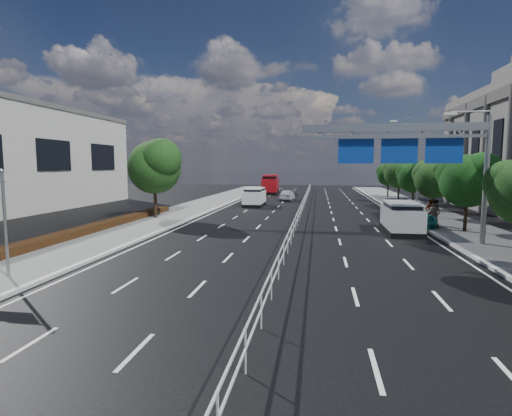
# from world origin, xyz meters

# --- Properties ---
(ground) EXTENTS (160.00, 160.00, 0.00)m
(ground) POSITION_xyz_m (0.00, 0.00, 0.00)
(ground) COLOR black
(ground) RESTS_ON ground
(kerb_near) EXTENTS (0.25, 140.00, 0.15)m
(kerb_near) POSITION_xyz_m (-9.00, 0.00, 0.07)
(kerb_near) COLOR silver
(kerb_near) RESTS_ON ground
(median_fence) EXTENTS (0.05, 85.00, 1.02)m
(median_fence) POSITION_xyz_m (0.00, 22.50, 0.53)
(median_fence) COLOR silver
(median_fence) RESTS_ON ground
(hedge_near) EXTENTS (1.00, 36.00, 0.44)m
(hedge_near) POSITION_xyz_m (-13.30, 5.00, 0.36)
(hedge_near) COLOR black
(hedge_near) RESTS_ON sidewalk_near
(overhead_gantry) EXTENTS (10.24, 0.38, 7.45)m
(overhead_gantry) POSITION_xyz_m (6.74, 10.05, 5.61)
(overhead_gantry) COLOR gray
(overhead_gantry) RESTS_ON ground
(streetlight_far) EXTENTS (2.78, 2.40, 9.00)m
(streetlight_far) POSITION_xyz_m (10.50, 26.00, 5.21)
(streetlight_far) COLOR gray
(streetlight_far) RESTS_ON ground
(near_tree_back) EXTENTS (4.84, 4.51, 6.69)m
(near_tree_back) POSITION_xyz_m (-11.94, 17.97, 4.61)
(near_tree_back) COLOR black
(near_tree_back) RESTS_ON ground
(far_tree_d) EXTENTS (3.85, 3.59, 5.34)m
(far_tree_d) POSITION_xyz_m (11.25, 14.48, 3.69)
(far_tree_d) COLOR black
(far_tree_d) RESTS_ON ground
(far_tree_e) EXTENTS (3.63, 3.38, 5.13)m
(far_tree_e) POSITION_xyz_m (11.25, 21.98, 3.56)
(far_tree_e) COLOR black
(far_tree_e) RESTS_ON ground
(far_tree_f) EXTENTS (3.52, 3.28, 5.02)m
(far_tree_f) POSITION_xyz_m (11.24, 29.48, 3.49)
(far_tree_f) COLOR black
(far_tree_f) RESTS_ON ground
(far_tree_g) EXTENTS (3.96, 3.69, 5.45)m
(far_tree_g) POSITION_xyz_m (11.25, 36.98, 3.75)
(far_tree_g) COLOR black
(far_tree_g) RESTS_ON ground
(far_tree_h) EXTENTS (3.41, 3.18, 4.91)m
(far_tree_h) POSITION_xyz_m (11.24, 44.48, 3.42)
(far_tree_h) COLOR black
(far_tree_h) RESTS_ON ground
(white_minivan) EXTENTS (2.05, 4.70, 2.04)m
(white_minivan) POSITION_xyz_m (-5.51, 30.17, 1.00)
(white_minivan) COLOR black
(white_minivan) RESTS_ON ground
(red_bus) EXTENTS (2.98, 10.16, 3.00)m
(red_bus) POSITION_xyz_m (-6.22, 51.49, 1.56)
(red_bus) COLOR black
(red_bus) RESTS_ON ground
(near_car_silver) EXTENTS (1.97, 4.39, 1.46)m
(near_car_silver) POSITION_xyz_m (-2.48, 37.84, 0.73)
(near_car_silver) COLOR silver
(near_car_silver) RESTS_ON ground
(near_car_dark) EXTENTS (1.89, 4.90, 1.59)m
(near_car_dark) POSITION_xyz_m (-6.46, 58.15, 0.80)
(near_car_dark) COLOR black
(near_car_dark) RESTS_ON ground
(silver_minivan) EXTENTS (2.15, 4.99, 2.07)m
(silver_minivan) POSITION_xyz_m (7.04, 14.00, 1.02)
(silver_minivan) COLOR black
(silver_minivan) RESTS_ON ground
(parked_car_teal) EXTENTS (2.66, 5.54, 1.52)m
(parked_car_teal) POSITION_xyz_m (8.30, 16.99, 0.76)
(parked_car_teal) COLOR teal
(parked_car_teal) RESTS_ON ground
(parked_car_dark) EXTENTS (2.49, 5.74, 1.64)m
(parked_car_dark) POSITION_xyz_m (8.30, 20.39, 0.82)
(parked_car_dark) COLOR black
(parked_car_dark) RESTS_ON ground
(pedestrian_a) EXTENTS (0.80, 0.64, 1.89)m
(pedestrian_a) POSITION_xyz_m (9.60, 17.01, 1.09)
(pedestrian_a) COLOR gray
(pedestrian_a) RESTS_ON sidewalk_far
(pedestrian_b) EXTENTS (1.21, 1.19, 1.97)m
(pedestrian_b) POSITION_xyz_m (9.60, 15.82, 1.13)
(pedestrian_b) COLOR gray
(pedestrian_b) RESTS_ON sidewalk_far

